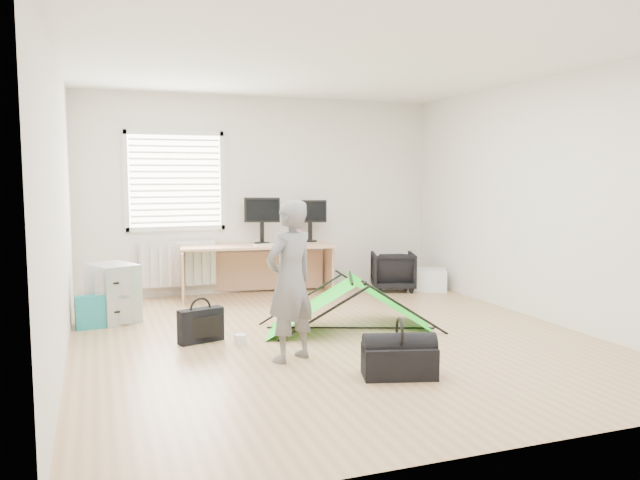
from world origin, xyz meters
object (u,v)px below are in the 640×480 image
object	(u,v)px
monitor_left	(262,227)
storage_crate	(426,279)
filing_cabinet	(113,293)
kite	(351,304)
person	(290,281)
duffel_bag	(399,361)
desk	(258,270)
laptop_bag	(201,325)
thermos	(299,233)
office_chair	(393,271)
monitor_right	(310,226)

from	to	relation	value
monitor_left	storage_crate	distance (m)	2.44
filing_cabinet	kite	size ratio (longest dim) A/B	0.36
person	duffel_bag	bearing A→B (deg)	106.25
desk	laptop_bag	world-z (taller)	desk
thermos	kite	xyz separation A→B (m)	(-0.16, -2.27, -0.54)
monitor_left	laptop_bag	world-z (taller)	monitor_left
monitor_left	thermos	size ratio (longest dim) A/B	1.96
filing_cabinet	office_chair	distance (m)	3.84
desk	storage_crate	world-z (taller)	desk
monitor_right	kite	xyz separation A→B (m)	(-0.33, -2.28, -0.63)
monitor_right	storage_crate	distance (m)	1.81
monitor_right	storage_crate	size ratio (longest dim) A/B	0.82
thermos	desk	bearing A→B (deg)	-166.16
thermos	laptop_bag	size ratio (longest dim) A/B	0.56
monitor_left	kite	world-z (taller)	monitor_left
kite	monitor_left	bearing A→B (deg)	120.36
thermos	office_chair	distance (m)	1.44
monitor_left	thermos	distance (m)	0.55
filing_cabinet	kite	bearing A→B (deg)	-52.64
office_chair	kite	world-z (taller)	kite
filing_cabinet	storage_crate	bearing A→B (deg)	-18.40
storage_crate	office_chair	bearing A→B (deg)	161.31
monitor_right	person	world-z (taller)	person
monitor_left	monitor_right	world-z (taller)	monitor_left
monitor_left	monitor_right	bearing A→B (deg)	25.06
monitor_right	storage_crate	xyz separation A→B (m)	(1.55, -0.56, -0.76)
desk	monitor_right	world-z (taller)	monitor_right
monitor_left	person	distance (m)	3.13
monitor_left	laptop_bag	distance (m)	2.63
monitor_right	office_chair	distance (m)	1.33
monitor_left	laptop_bag	size ratio (longest dim) A/B	1.09
desk	kite	bearing A→B (deg)	-69.31
filing_cabinet	duffel_bag	world-z (taller)	filing_cabinet
monitor_right	duffel_bag	bearing A→B (deg)	-84.91
monitor_right	duffel_bag	size ratio (longest dim) A/B	0.76
monitor_left	office_chair	bearing A→B (deg)	10.59
laptop_bag	storage_crate	bearing A→B (deg)	9.47
filing_cabinet	duffel_bag	bearing A→B (deg)	-77.97
storage_crate	monitor_right	bearing A→B (deg)	160.29
thermos	person	bearing A→B (deg)	-109.27
filing_cabinet	storage_crate	size ratio (longest dim) A/B	1.19
person	monitor_right	bearing A→B (deg)	-138.73
monitor_left	office_chair	size ratio (longest dim) A/B	0.80
person	monitor_left	bearing A→B (deg)	-126.87
monitor_left	kite	size ratio (longest dim) A/B	0.27
thermos	duffel_bag	world-z (taller)	thermos
filing_cabinet	monitor_right	size ratio (longest dim) A/B	1.44
kite	laptop_bag	distance (m)	1.58
duffel_bag	office_chair	bearing A→B (deg)	80.10
office_chair	filing_cabinet	bearing A→B (deg)	28.81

